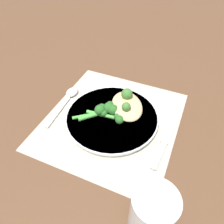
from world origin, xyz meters
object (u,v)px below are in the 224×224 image
(plate, at_px, (112,117))
(spoon, at_px, (69,96))
(broccoli_stalk_front, at_px, (114,117))
(broccoli_stalk_left, at_px, (99,111))
(knife, at_px, (166,139))
(chicken_fillet, at_px, (127,106))
(broccoli_stalk_rear, at_px, (108,109))
(water_glass, at_px, (153,212))

(plate, bearing_deg, spoon, -101.11)
(broccoli_stalk_front, relative_size, broccoli_stalk_left, 1.29)
(spoon, bearing_deg, broccoli_stalk_front, -18.34)
(spoon, bearing_deg, plate, -15.08)
(broccoli_stalk_front, relative_size, knife, 0.55)
(plate, bearing_deg, broccoli_stalk_left, -79.85)
(knife, bearing_deg, chicken_fillet, 161.43)
(chicken_fillet, relative_size, broccoli_stalk_rear, 1.58)
(chicken_fillet, bearing_deg, water_glass, 29.31)
(plate, height_order, knife, plate)
(broccoli_stalk_rear, height_order, knife, broccoli_stalk_rear)
(broccoli_stalk_left, bearing_deg, chicken_fillet, 86.72)
(broccoli_stalk_left, relative_size, water_glass, 0.84)
(plate, relative_size, chicken_fillet, 1.74)
(broccoli_stalk_front, xyz_separation_m, broccoli_stalk_rear, (-0.02, -0.03, 0.00))
(knife, height_order, spoon, spoon)
(plate, relative_size, spoon, 1.44)
(knife, distance_m, spoon, 0.32)
(broccoli_stalk_front, bearing_deg, knife, 83.69)
(chicken_fillet, relative_size, broccoli_stalk_front, 1.34)
(broccoli_stalk_front, distance_m, spoon, 0.18)
(plate, height_order, chicken_fillet, chicken_fillet)
(chicken_fillet, distance_m, knife, 0.14)
(plate, relative_size, knife, 1.28)
(broccoli_stalk_front, bearing_deg, chicken_fillet, 154.60)
(broccoli_stalk_front, distance_m, broccoli_stalk_rear, 0.03)
(plate, distance_m, broccoli_stalk_left, 0.04)
(broccoli_stalk_rear, xyz_separation_m, water_glass, (0.23, 0.19, 0.02))
(broccoli_stalk_front, height_order, spoon, broccoli_stalk_front)
(broccoli_stalk_left, xyz_separation_m, water_glass, (0.22, 0.21, 0.02))
(chicken_fillet, xyz_separation_m, spoon, (0.01, -0.19, -0.02))
(chicken_fillet, height_order, knife, chicken_fillet)
(broccoli_stalk_front, bearing_deg, broccoli_stalk_left, -103.91)
(broccoli_stalk_left, xyz_separation_m, knife, (0.01, 0.19, -0.02))
(water_glass, bearing_deg, knife, -175.00)
(plate, relative_size, water_glass, 2.52)
(plate, height_order, broccoli_stalk_front, broccoli_stalk_front)
(plate, height_order, broccoli_stalk_left, broccoli_stalk_left)
(broccoli_stalk_front, height_order, broccoli_stalk_rear, broccoli_stalk_rear)
(plate, distance_m, water_glass, 0.29)
(broccoli_stalk_left, bearing_deg, broccoli_stalk_rear, 86.29)
(chicken_fillet, height_order, broccoli_stalk_front, chicken_fillet)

